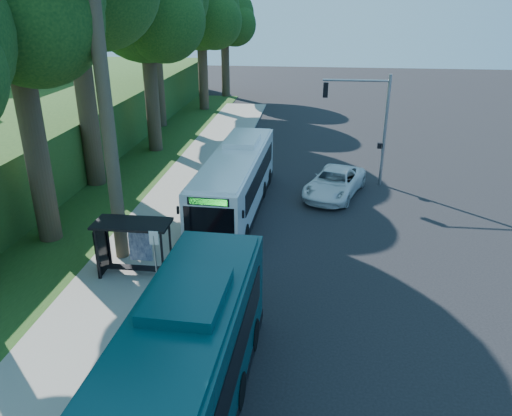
# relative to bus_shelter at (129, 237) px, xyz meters

# --- Properties ---
(ground) EXTENTS (140.00, 140.00, 0.00)m
(ground) POSITION_rel_bus_shelter_xyz_m (7.26, 2.86, -1.81)
(ground) COLOR black
(ground) RESTS_ON ground
(sidewalk) EXTENTS (4.50, 70.00, 0.12)m
(sidewalk) POSITION_rel_bus_shelter_xyz_m (-0.04, 2.86, -1.75)
(sidewalk) COLOR gray
(sidewalk) RESTS_ON ground
(red_curb) EXTENTS (0.25, 30.00, 0.13)m
(red_curb) POSITION_rel_bus_shelter_xyz_m (2.26, -1.14, -1.74)
(red_curb) COLOR maroon
(red_curb) RESTS_ON ground
(grass_verge) EXTENTS (8.00, 70.00, 0.06)m
(grass_verge) POSITION_rel_bus_shelter_xyz_m (-5.74, 7.86, -1.78)
(grass_verge) COLOR #234719
(grass_verge) RESTS_ON ground
(bus_shelter) EXTENTS (3.20, 1.51, 2.55)m
(bus_shelter) POSITION_rel_bus_shelter_xyz_m (0.00, 0.00, 0.00)
(bus_shelter) COLOR black
(bus_shelter) RESTS_ON ground
(stop_sign_pole) EXTENTS (0.35, 0.06, 3.17)m
(stop_sign_pole) POSITION_rel_bus_shelter_xyz_m (1.86, -2.14, 0.28)
(stop_sign_pole) COLOR gray
(stop_sign_pole) RESTS_ON ground
(traffic_signal_pole) EXTENTS (4.10, 0.30, 7.00)m
(traffic_signal_pole) POSITION_rel_bus_shelter_xyz_m (11.04, 12.86, 2.62)
(traffic_signal_pole) COLOR gray
(traffic_signal_pole) RESTS_ON ground
(tree_2) EXTENTS (8.82, 8.40, 15.12)m
(tree_2) POSITION_rel_bus_shelter_xyz_m (-4.64, 18.84, 8.67)
(tree_2) COLOR #382B1E
(tree_2) RESTS_ON ground
(tree_4) EXTENTS (8.40, 8.00, 14.14)m
(tree_4) POSITION_rel_bus_shelter_xyz_m (-4.14, 34.84, 7.92)
(tree_4) COLOR #382B1E
(tree_4) RESTS_ON ground
(tree_5) EXTENTS (7.35, 7.00, 12.86)m
(tree_5) POSITION_rel_bus_shelter_xyz_m (-3.16, 42.84, 7.16)
(tree_5) COLOR #382B1E
(tree_5) RESTS_ON ground
(white_bus) EXTENTS (3.13, 12.44, 3.68)m
(white_bus) POSITION_rel_bus_shelter_xyz_m (3.46, 7.59, -0.01)
(white_bus) COLOR white
(white_bus) RESTS_ON ground
(teal_bus) EXTENTS (3.36, 13.48, 3.99)m
(teal_bus) POSITION_rel_bus_shelter_xyz_m (4.37, -9.28, 0.14)
(teal_bus) COLOR #0A353A
(teal_bus) RESTS_ON ground
(pickup) EXTENTS (4.37, 6.36, 1.62)m
(pickup) POSITION_rel_bus_shelter_xyz_m (9.05, 10.61, -1.00)
(pickup) COLOR white
(pickup) RESTS_ON ground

